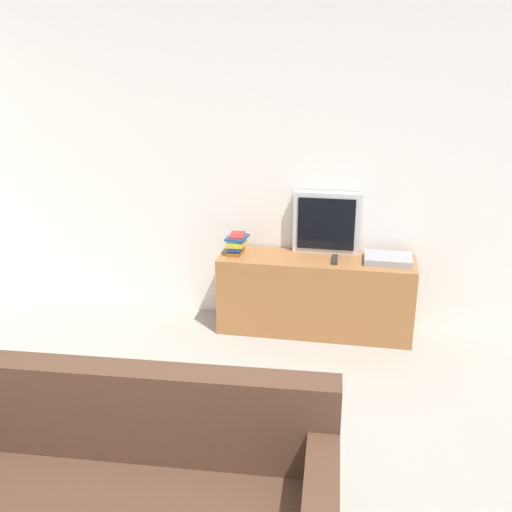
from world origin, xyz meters
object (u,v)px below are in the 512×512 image
(television, at_px, (327,223))
(set_top_box, at_px, (388,259))
(book_stack, at_px, (236,243))
(remote_on_stand, at_px, (335,260))
(tv_stand, at_px, (315,295))

(television, xyz_separation_m, set_top_box, (0.50, -0.15, -0.22))
(book_stack, bearing_deg, remote_on_stand, -3.02)
(tv_stand, distance_m, remote_on_stand, 0.36)
(tv_stand, height_order, set_top_box, set_top_box)
(remote_on_stand, bearing_deg, television, 114.18)
(book_stack, distance_m, set_top_box, 1.21)
(tv_stand, height_order, book_stack, book_stack)
(book_stack, height_order, set_top_box, book_stack)
(television, bearing_deg, book_stack, -167.60)
(set_top_box, bearing_deg, book_stack, -179.50)
(set_top_box, bearing_deg, television, 163.71)
(tv_stand, distance_m, book_stack, 0.77)
(remote_on_stand, distance_m, set_top_box, 0.41)
(tv_stand, xyz_separation_m, remote_on_stand, (0.15, -0.03, 0.33))
(book_stack, bearing_deg, set_top_box, 0.50)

